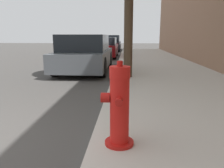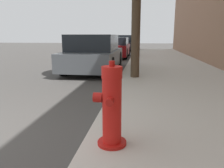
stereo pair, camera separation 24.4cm
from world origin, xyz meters
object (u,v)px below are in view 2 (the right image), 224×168
(parked_car_mid, at_px, (114,48))
(parked_car_far, at_px, (123,43))
(fire_hydrant, at_px, (112,107))
(parked_car_near, at_px, (94,54))

(parked_car_mid, height_order, parked_car_far, parked_car_far)
(fire_hydrant, relative_size, parked_car_near, 0.23)
(fire_hydrant, xyz_separation_m, parked_car_near, (-1.52, 6.02, 0.11))
(parked_car_near, distance_m, parked_car_far, 11.96)
(parked_car_near, height_order, parked_car_far, parked_car_far)
(fire_hydrant, xyz_separation_m, parked_car_far, (-1.46, 17.98, 0.11))
(parked_car_mid, bearing_deg, parked_car_near, -90.73)
(fire_hydrant, height_order, parked_car_near, parked_car_near)
(fire_hydrant, bearing_deg, parked_car_far, 94.65)
(parked_car_far, bearing_deg, parked_car_near, -90.28)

